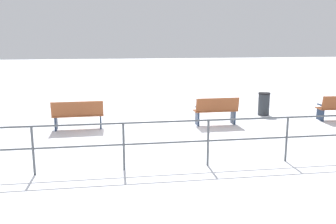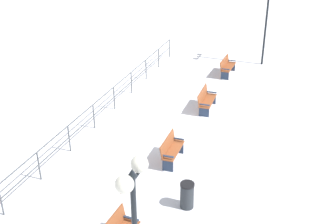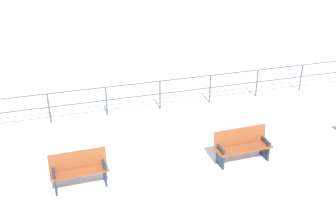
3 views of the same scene
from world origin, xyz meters
name	(u,v)px [view 2 (image 2 of 3)]	position (x,y,z in m)	size (l,w,h in m)	color
ground_plane	(194,133)	(0.00, 0.00, 0.00)	(80.00, 80.00, 0.00)	white
bench_second	(171,149)	(-0.21, -2.25, 0.50)	(0.51, 1.46, 0.94)	brown
bench_third	(206,100)	(-0.12, 2.25, 0.48)	(0.59, 1.61, 0.94)	brown
bench_fourth	(227,66)	(-0.13, 6.76, 0.49)	(0.58, 1.64, 0.92)	brown
lamppost_near	(134,215)	(1.44, -9.11, 3.48)	(0.32, 0.93, 4.51)	black
lamppost_middle	(268,2)	(1.44, 9.07, 3.56)	(0.28, 1.14, 5.05)	black
waterfront_railing	(104,103)	(-4.00, 0.00, 0.73)	(0.05, 17.13, 1.08)	#4C5156
trash_bin	(187,195)	(1.05, -4.48, 0.43)	(0.44, 0.44, 0.86)	#2D3338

